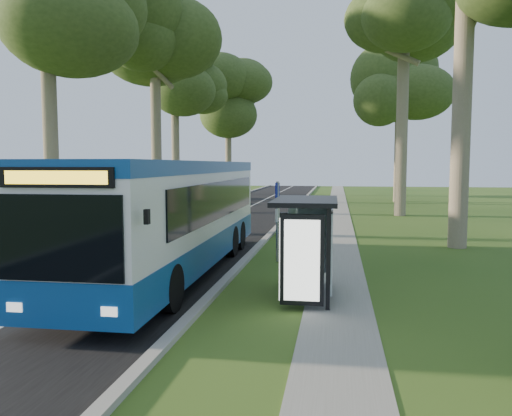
{
  "coord_description": "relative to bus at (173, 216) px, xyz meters",
  "views": [
    {
      "loc": [
        2.93,
        -13.91,
        3.17
      ],
      "look_at": [
        0.03,
        3.85,
        1.6
      ],
      "focal_mm": 35.0,
      "sensor_mm": 36.0,
      "label": 1
    }
  ],
  "objects": [
    {
      "name": "litter_bin",
      "position": [
        2.27,
        8.36,
        -1.17
      ],
      "size": [
        0.59,
        0.59,
        1.03
      ],
      "rotation": [
        0.0,
        0.0,
        -0.06
      ],
      "color": "black",
      "rests_on": "ground"
    },
    {
      "name": "ground",
      "position": [
        1.75,
        0.12,
        -1.69
      ],
      "size": [
        120.0,
        120.0,
        0.0
      ],
      "primitive_type": "plane",
      "color": "#294C17",
      "rests_on": "ground"
    },
    {
      "name": "road",
      "position": [
        -1.75,
        10.12,
        -1.68
      ],
      "size": [
        7.0,
        100.0,
        0.02
      ],
      "primitive_type": "cube",
      "color": "black",
      "rests_on": "ground"
    },
    {
      "name": "car_silver",
      "position": [
        -7.54,
        30.13,
        -0.91
      ],
      "size": [
        2.6,
        4.96,
        1.55
      ],
      "primitive_type": "imported",
      "rotation": [
        0.0,
        0.0,
        -0.21
      ],
      "color": "#95989C",
      "rests_on": "ground"
    },
    {
      "name": "bus",
      "position": [
        0.0,
        0.0,
        0.0
      ],
      "size": [
        2.73,
        12.35,
        3.27
      ],
      "rotation": [
        0.0,
        0.0,
        0.01
      ],
      "color": "white",
      "rests_on": "ground"
    },
    {
      "name": "kerb_west",
      "position": [
        -5.25,
        10.12,
        -1.63
      ],
      "size": [
        0.25,
        100.0,
        0.12
      ],
      "primitive_type": "cube",
      "color": "#9E9B93",
      "rests_on": "ground"
    },
    {
      "name": "car_white",
      "position": [
        -6.96,
        24.53,
        -0.97
      ],
      "size": [
        3.31,
        4.54,
        1.44
      ],
      "primitive_type": "imported",
      "rotation": [
        0.0,
        0.0,
        -0.43
      ],
      "color": "white",
      "rests_on": "ground"
    },
    {
      "name": "bus_stop_sign",
      "position": [
        2.77,
        2.28,
        -0.06
      ],
      "size": [
        0.11,
        0.37,
        2.62
      ],
      "rotation": [
        0.0,
        0.0,
        -0.17
      ],
      "color": "gray",
      "rests_on": "ground"
    },
    {
      "name": "bus_shelter",
      "position": [
        4.09,
        -2.28,
        -0.04
      ],
      "size": [
        1.5,
        2.75,
        2.36
      ],
      "rotation": [
        0.0,
        0.0,
        0.01
      ],
      "color": "black",
      "rests_on": "ground"
    },
    {
      "name": "tree_east_c",
      "position": [
        8.55,
        18.12,
        10.69
      ],
      "size": [
        5.2,
        5.2,
        16.74
      ],
      "color": "#7A6B56",
      "rests_on": "ground"
    },
    {
      "name": "tree_west_c",
      "position": [
        -7.25,
        18.12,
        9.75
      ],
      "size": [
        5.2,
        5.2,
        15.45
      ],
      "color": "#7A6B56",
      "rests_on": "ground"
    },
    {
      "name": "centre_line",
      "position": [
        -1.75,
        10.12,
        -1.67
      ],
      "size": [
        0.12,
        100.0,
        0.0
      ],
      "primitive_type": "cube",
      "color": "white",
      "rests_on": "road"
    },
    {
      "name": "tree_west_e",
      "position": [
        -6.75,
        38.12,
        8.81
      ],
      "size": [
        5.2,
        5.2,
        14.16
      ],
      "color": "#7A6B56",
      "rests_on": "ground"
    },
    {
      "name": "tree_west_d",
      "position": [
        -9.25,
        28.12,
        9.84
      ],
      "size": [
        5.2,
        5.2,
        15.57
      ],
      "color": "#7A6B56",
      "rests_on": "ground"
    },
    {
      "name": "tree_east_d",
      "position": [
        9.75,
        30.12,
        8.69
      ],
      "size": [
        5.2,
        5.2,
        14.0
      ],
      "color": "#7A6B56",
      "rests_on": "ground"
    },
    {
      "name": "footpath",
      "position": [
        4.75,
        10.12,
        -1.68
      ],
      "size": [
        1.5,
        100.0,
        0.02
      ],
      "primitive_type": "cube",
      "color": "gray",
      "rests_on": "ground"
    },
    {
      "name": "kerb_east",
      "position": [
        1.75,
        10.12,
        -1.63
      ],
      "size": [
        0.25,
        100.0,
        0.12
      ],
      "primitive_type": "cube",
      "color": "#9E9B93",
      "rests_on": "ground"
    }
  ]
}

